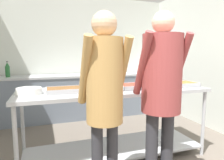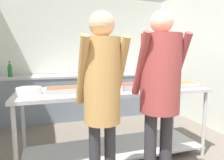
% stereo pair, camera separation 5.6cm
% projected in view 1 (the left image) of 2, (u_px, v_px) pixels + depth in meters
% --- Properties ---
extents(wall_rear, '(3.95, 0.06, 2.65)m').
position_uv_depth(wall_rear, '(85.00, 56.00, 4.62)').
color(wall_rear, silver).
rests_on(wall_rear, ground_plane).
extents(wall_right, '(0.06, 4.10, 2.65)m').
position_uv_depth(wall_right, '(222.00, 56.00, 3.38)').
color(wall_right, silver).
rests_on(wall_right, ground_plane).
extents(back_counter, '(3.79, 0.65, 0.92)m').
position_uv_depth(back_counter, '(89.00, 95.00, 4.38)').
color(back_counter, slate).
rests_on(back_counter, ground_plane).
extents(serving_counter, '(2.36, 0.79, 0.91)m').
position_uv_depth(serving_counter, '(115.00, 111.00, 2.58)').
color(serving_counter, '#ADAFB5').
rests_on(serving_counter, ground_plane).
extents(plate_stack, '(0.28, 0.28, 0.07)m').
position_uv_depth(plate_stack, '(29.00, 91.00, 2.17)').
color(plate_stack, white).
rests_on(plate_stack, serving_counter).
extents(serving_tray_greens, '(0.43, 0.30, 0.05)m').
position_uv_depth(serving_tray_greens, '(65.00, 90.00, 2.29)').
color(serving_tray_greens, '#ADAFB5').
rests_on(serving_tray_greens, serving_counter).
extents(sauce_pan, '(0.37, 0.23, 0.08)m').
position_uv_depth(sauce_pan, '(99.00, 85.00, 2.54)').
color(sauce_pan, '#ADAFB5').
rests_on(sauce_pan, serving_counter).
extents(serving_tray_roast, '(0.44, 0.33, 0.05)m').
position_uv_depth(serving_tray_roast, '(135.00, 86.00, 2.57)').
color(serving_tray_roast, '#ADAFB5').
rests_on(serving_tray_roast, serving_counter).
extents(broccoli_bowl, '(0.23, 0.23, 0.11)m').
position_uv_depth(broccoli_bowl, '(155.00, 82.00, 2.81)').
color(broccoli_bowl, silver).
rests_on(broccoli_bowl, serving_counter).
extents(serving_tray_vegetables, '(0.37, 0.30, 0.05)m').
position_uv_depth(serving_tray_vegetables, '(182.00, 84.00, 2.76)').
color(serving_tray_vegetables, '#ADAFB5').
rests_on(serving_tray_vegetables, serving_counter).
extents(guest_serving_left, '(0.49, 0.38, 1.74)m').
position_uv_depth(guest_serving_left, '(161.00, 83.00, 1.90)').
color(guest_serving_left, '#2D2D33').
rests_on(guest_serving_left, ground_plane).
extents(guest_serving_right, '(0.42, 0.34, 1.69)m').
position_uv_depth(guest_serving_right, '(105.00, 88.00, 1.67)').
color(guest_serving_right, '#2D2D33').
rests_on(guest_serving_right, ground_plane).
extents(water_bottle, '(0.08, 0.08, 0.30)m').
position_uv_depth(water_bottle, '(7.00, 70.00, 3.77)').
color(water_bottle, '#23602D').
rests_on(water_bottle, back_counter).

